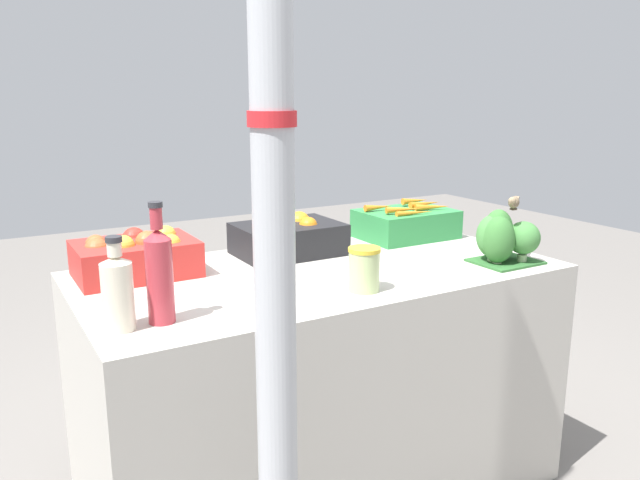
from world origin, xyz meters
name	(u,v)px	position (x,y,z in m)	size (l,w,h in m)	color
market_table	(320,381)	(0.00, 0.00, 0.41)	(1.58, 0.82, 0.82)	#B7B2A8
support_pole	(272,135)	(-0.49, -0.66, 1.32)	(0.10, 0.10, 2.64)	#B7BABF
apple_crate	(135,255)	(-0.55, 0.23, 0.89)	(0.37, 0.27, 0.15)	red
orange_crate	(287,236)	(0.00, 0.23, 0.89)	(0.37, 0.27, 0.16)	black
carrot_crate	(406,223)	(0.54, 0.23, 0.88)	(0.37, 0.27, 0.15)	#2D8442
broccoli_pile	(501,238)	(0.58, -0.25, 0.91)	(0.22, 0.20, 0.19)	#2D602D
juice_bottle_cloudy	(118,291)	(-0.71, -0.23, 0.92)	(0.08, 0.08, 0.24)	beige
juice_bottle_ruby	(159,273)	(-0.60, -0.23, 0.95)	(0.07, 0.07, 0.31)	#B2333D
pickle_jar	(364,269)	(-0.01, -0.27, 0.89)	(0.10, 0.10, 0.13)	#B2C684
sparrow_bird	(514,202)	(0.60, -0.27, 1.04)	(0.12, 0.09, 0.05)	#4C3D2D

